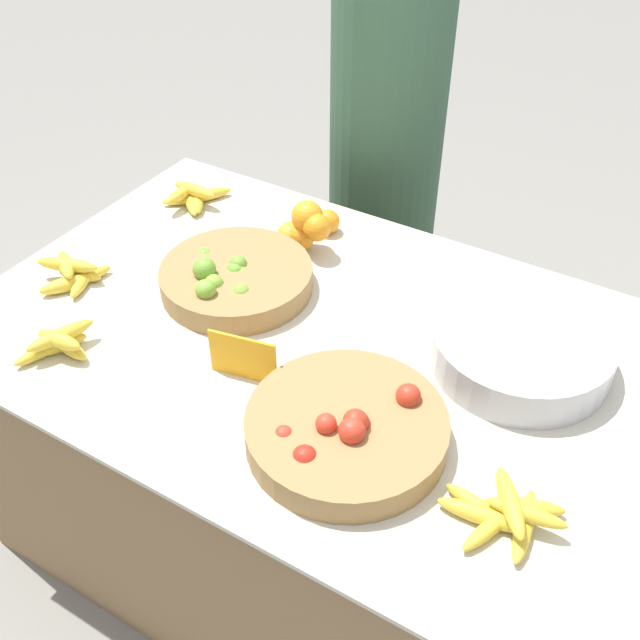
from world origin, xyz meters
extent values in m
plane|color=gray|center=(0.00, 0.00, 0.00)|extent=(12.00, 12.00, 0.00)
cube|color=olive|center=(0.00, 0.00, 0.37)|extent=(1.53, 0.99, 0.74)
cube|color=beige|center=(0.00, 0.00, 0.75)|extent=(1.60, 1.03, 0.01)
cylinder|color=olive|center=(-0.26, 0.05, 0.78)|extent=(0.37, 0.37, 0.06)
sphere|color=#89BC42|center=(-0.25, 0.03, 0.78)|extent=(0.04, 0.04, 0.04)
sphere|color=#6BA333|center=(-0.27, 0.05, 0.80)|extent=(0.05, 0.05, 0.05)
sphere|color=#7AB238|center=(-0.26, -0.06, 0.83)|extent=(0.05, 0.05, 0.05)
sphere|color=#7AB238|center=(-0.28, 0.08, 0.78)|extent=(0.04, 0.04, 0.04)
sphere|color=#6BA333|center=(-0.37, 0.07, 0.80)|extent=(0.05, 0.05, 0.05)
sphere|color=#6BA333|center=(-0.31, -0.01, 0.83)|extent=(0.05, 0.05, 0.05)
sphere|color=#7AB238|center=(-0.27, -0.02, 0.81)|extent=(0.05, 0.05, 0.05)
sphere|color=#6BA333|center=(-0.27, 0.07, 0.81)|extent=(0.04, 0.04, 0.04)
sphere|color=#89BC42|center=(-0.26, 0.05, 0.78)|extent=(0.04, 0.04, 0.04)
sphere|color=#7AB238|center=(-0.21, -0.01, 0.81)|extent=(0.04, 0.04, 0.04)
sphere|color=#89BC42|center=(-0.26, 0.06, 0.80)|extent=(0.05, 0.05, 0.05)
cylinder|color=olive|center=(0.20, -0.23, 0.79)|extent=(0.39, 0.39, 0.06)
sphere|color=red|center=(0.16, -0.31, 0.79)|extent=(0.05, 0.05, 0.05)
sphere|color=red|center=(0.28, -0.13, 0.83)|extent=(0.05, 0.05, 0.05)
sphere|color=red|center=(0.18, -0.27, 0.83)|extent=(0.04, 0.04, 0.04)
sphere|color=red|center=(0.24, -0.27, 0.78)|extent=(0.04, 0.04, 0.04)
sphere|color=red|center=(0.22, -0.25, 0.82)|extent=(0.04, 0.04, 0.04)
sphere|color=red|center=(0.11, -0.32, 0.80)|extent=(0.04, 0.04, 0.04)
sphere|color=red|center=(0.18, -0.35, 0.81)|extent=(0.05, 0.05, 0.05)
sphere|color=red|center=(0.22, -0.23, 0.81)|extent=(0.05, 0.05, 0.05)
sphere|color=red|center=(0.23, -0.27, 0.83)|extent=(0.05, 0.05, 0.05)
sphere|color=red|center=(0.22, -0.24, 0.83)|extent=(0.05, 0.05, 0.05)
sphere|color=orange|center=(-0.23, 0.27, 0.80)|extent=(0.08, 0.08, 0.08)
sphere|color=orange|center=(-0.24, 0.26, 0.79)|extent=(0.08, 0.08, 0.08)
sphere|color=orange|center=(-0.20, 0.38, 0.79)|extent=(0.07, 0.07, 0.07)
sphere|color=orange|center=(-0.21, 0.28, 0.85)|extent=(0.08, 0.08, 0.08)
sphere|color=orange|center=(-0.17, 0.27, 0.84)|extent=(0.07, 0.07, 0.07)
cylinder|color=#B7B7BF|center=(0.41, 0.14, 0.80)|extent=(0.38, 0.38, 0.09)
cube|color=orange|center=(-0.07, -0.19, 0.81)|extent=(0.15, 0.04, 0.11)
ellipsoid|color=gold|center=(-0.59, 0.34, 0.77)|extent=(0.12, 0.15, 0.03)
ellipsoid|color=gold|center=(-0.60, 0.30, 0.77)|extent=(0.14, 0.13, 0.03)
ellipsoid|color=gold|center=(-0.59, 0.31, 0.77)|extent=(0.13, 0.14, 0.03)
ellipsoid|color=gold|center=(-0.62, 0.30, 0.77)|extent=(0.12, 0.12, 0.03)
ellipsoid|color=gold|center=(-0.62, 0.27, 0.80)|extent=(0.03, 0.11, 0.03)
ellipsoid|color=gold|center=(-0.60, 0.31, 0.80)|extent=(0.14, 0.04, 0.03)
ellipsoid|color=gold|center=(-0.60, -0.12, 0.77)|extent=(0.07, 0.14, 0.03)
ellipsoid|color=gold|center=(-0.61, -0.12, 0.77)|extent=(0.11, 0.06, 0.03)
ellipsoid|color=gold|center=(-0.59, -0.13, 0.77)|extent=(0.08, 0.13, 0.03)
ellipsoid|color=gold|center=(-0.61, -0.17, 0.77)|extent=(0.10, 0.13, 0.04)
ellipsoid|color=gold|center=(-0.63, -0.13, 0.80)|extent=(0.16, 0.09, 0.04)
ellipsoid|color=gold|center=(-0.64, -0.13, 0.80)|extent=(0.11, 0.09, 0.03)
ellipsoid|color=gold|center=(0.48, -0.26, 0.77)|extent=(0.15, 0.06, 0.03)
ellipsoid|color=gold|center=(0.51, -0.29, 0.77)|extent=(0.07, 0.14, 0.03)
ellipsoid|color=gold|center=(0.56, -0.25, 0.77)|extent=(0.06, 0.16, 0.03)
ellipsoid|color=gold|center=(0.49, -0.27, 0.77)|extent=(0.16, 0.05, 0.03)
ellipsoid|color=gold|center=(0.55, -0.22, 0.77)|extent=(0.14, 0.09, 0.03)
ellipsoid|color=gold|center=(0.53, -0.24, 0.80)|extent=(0.11, 0.14, 0.03)
ellipsoid|color=gold|center=(0.56, -0.25, 0.79)|extent=(0.14, 0.05, 0.03)
ellipsoid|color=gold|center=(-0.46, -0.33, 0.77)|extent=(0.08, 0.12, 0.03)
ellipsoid|color=gold|center=(-0.48, -0.36, 0.77)|extent=(0.07, 0.15, 0.03)
ellipsoid|color=gold|center=(-0.45, -0.32, 0.77)|extent=(0.14, 0.06, 0.03)
ellipsoid|color=gold|center=(-0.45, -0.34, 0.80)|extent=(0.12, 0.04, 0.04)
ellipsoid|color=gold|center=(-0.46, -0.33, 0.80)|extent=(0.08, 0.16, 0.03)
cylinder|color=#385B42|center=(-0.29, 0.89, 0.75)|extent=(0.36, 0.36, 1.51)
camera|label=1|loc=(0.65, -1.08, 1.85)|focal=42.00mm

